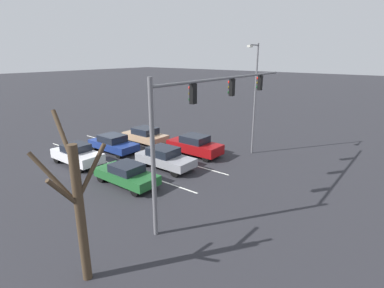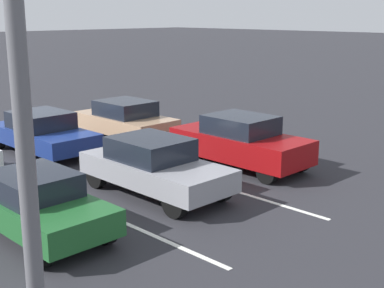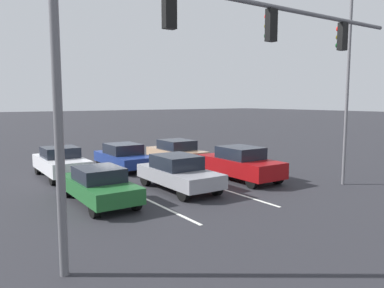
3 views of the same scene
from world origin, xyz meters
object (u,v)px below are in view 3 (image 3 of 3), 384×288
(car_navy_midlane_second, at_px, (124,156))
(street_lamp_left_shoulder, at_px, (346,77))
(car_white_rightlane_second, at_px, (61,162))
(car_darkgreen_rightlane_front, at_px, (99,185))
(car_gray_midlane_front, at_px, (178,172))
(car_maroon_leftlane_front, at_px, (240,163))
(car_tan_leftlane_second, at_px, (176,152))
(traffic_signal_gantry, at_px, (209,45))

(car_navy_midlane_second, relative_size, street_lamp_left_shoulder, 0.51)
(car_white_rightlane_second, bearing_deg, car_darkgreen_rightlane_front, 88.77)
(car_gray_midlane_front, xyz_separation_m, car_white_rightlane_second, (3.49, -5.61, -0.00))
(car_gray_midlane_front, relative_size, car_maroon_leftlane_front, 0.97)
(car_tan_leftlane_second, bearing_deg, traffic_signal_gantry, 62.36)
(street_lamp_left_shoulder, bearing_deg, traffic_signal_gantry, 12.19)
(car_white_rightlane_second, relative_size, traffic_signal_gantry, 0.35)
(traffic_signal_gantry, bearing_deg, car_maroon_leftlane_front, -137.80)
(car_darkgreen_rightlane_front, xyz_separation_m, car_tan_leftlane_second, (-7.00, -5.72, 0.07))
(car_maroon_leftlane_front, distance_m, traffic_signal_gantry, 9.29)
(car_maroon_leftlane_front, bearing_deg, car_navy_midlane_second, -59.01)
(car_gray_midlane_front, height_order, car_maroon_leftlane_front, car_maroon_leftlane_front)
(car_darkgreen_rightlane_front, distance_m, street_lamp_left_shoulder, 11.69)
(car_tan_leftlane_second, bearing_deg, car_darkgreen_rightlane_front, 39.25)
(car_darkgreen_rightlane_front, distance_m, car_navy_midlane_second, 7.15)
(traffic_signal_gantry, height_order, street_lamp_left_shoulder, street_lamp_left_shoulder)
(car_maroon_leftlane_front, xyz_separation_m, car_white_rightlane_second, (7.14, -5.51, -0.04))
(street_lamp_left_shoulder, bearing_deg, car_maroon_leftlane_front, -47.83)
(car_navy_midlane_second, bearing_deg, car_maroon_leftlane_front, 120.99)
(car_darkgreen_rightlane_front, relative_size, car_tan_leftlane_second, 1.03)
(car_maroon_leftlane_front, xyz_separation_m, car_tan_leftlane_second, (0.26, -5.52, -0.04))
(car_maroon_leftlane_front, distance_m, car_darkgreen_rightlane_front, 7.27)
(car_white_rightlane_second, bearing_deg, street_lamp_left_shoulder, 138.86)
(car_maroon_leftlane_front, relative_size, street_lamp_left_shoulder, 0.52)
(car_navy_midlane_second, bearing_deg, traffic_signal_gantry, 77.82)
(car_darkgreen_rightlane_front, height_order, traffic_signal_gantry, traffic_signal_gantry)
(car_white_rightlane_second, bearing_deg, car_maroon_leftlane_front, 142.33)
(car_gray_midlane_front, bearing_deg, car_tan_leftlane_second, -121.12)
(car_maroon_leftlane_front, distance_m, street_lamp_left_shoulder, 6.22)
(car_maroon_leftlane_front, bearing_deg, car_tan_leftlane_second, -87.31)
(car_navy_midlane_second, relative_size, traffic_signal_gantry, 0.36)
(car_tan_leftlane_second, bearing_deg, car_maroon_leftlane_front, 92.69)
(car_maroon_leftlane_front, height_order, car_navy_midlane_second, car_maroon_leftlane_front)
(car_gray_midlane_front, xyz_separation_m, car_darkgreen_rightlane_front, (3.61, 0.10, -0.07))
(car_gray_midlane_front, height_order, car_tan_leftlane_second, car_gray_midlane_front)
(car_white_rightlane_second, height_order, car_navy_midlane_second, car_white_rightlane_second)
(car_darkgreen_rightlane_front, distance_m, car_tan_leftlane_second, 9.04)
(car_gray_midlane_front, bearing_deg, car_maroon_leftlane_front, -178.43)
(car_navy_midlane_second, distance_m, car_tan_leftlane_second, 3.31)
(car_gray_midlane_front, distance_m, traffic_signal_gantry, 7.42)
(car_tan_leftlane_second, distance_m, traffic_signal_gantry, 13.20)
(car_gray_midlane_front, bearing_deg, street_lamp_left_shoulder, 153.63)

